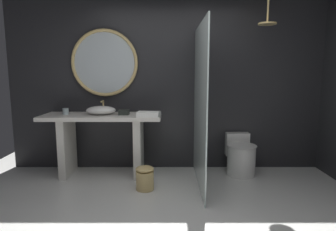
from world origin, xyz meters
TOP-DOWN VIEW (x-y plane):
  - back_wall_panel at (0.00, 1.90)m, footprint 4.80×0.10m
  - vanity_counter at (-0.95, 1.53)m, footprint 1.66×0.60m
  - vessel_sink at (-0.96, 1.55)m, footprint 0.42×0.34m
  - tumbler_cup at (-1.46, 1.54)m, footprint 0.08×0.08m
  - tissue_box at (-0.63, 1.51)m, footprint 0.14×0.13m
  - round_wall_mirror at (-0.95, 1.81)m, footprint 0.99×0.05m
  - shower_glass_panel at (0.40, 1.16)m, footprint 0.02×1.38m
  - rain_shower_head at (1.28, 1.38)m, footprint 0.24×0.24m
  - toilet at (1.04, 1.58)m, footprint 0.42×0.62m
  - waste_bin at (-0.30, 0.99)m, footprint 0.23×0.23m
  - folded_hand_towel at (-0.28, 1.33)m, footprint 0.32×0.22m

SIDE VIEW (x-z plane):
  - waste_bin at x=-0.30m, z-range 0.00..0.30m
  - toilet at x=1.04m, z-range -0.02..0.55m
  - vanity_counter at x=-0.95m, z-range 0.14..1.02m
  - folded_hand_towel at x=-0.28m, z-range 0.88..0.95m
  - tissue_box at x=-0.63m, z-range 0.88..0.95m
  - tumbler_cup at x=-1.46m, z-range 0.88..0.97m
  - vessel_sink at x=-0.96m, z-range 0.85..1.03m
  - shower_glass_panel at x=0.40m, z-range 0.00..2.07m
  - back_wall_panel at x=0.00m, z-range 0.00..2.60m
  - round_wall_mirror at x=-0.95m, z-range 1.11..2.10m
  - rain_shower_head at x=1.28m, z-range 1.92..2.34m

